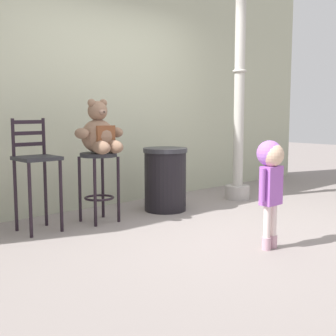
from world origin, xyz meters
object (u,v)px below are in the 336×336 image
(child_walking, at_px, (271,171))
(bar_chair_empty, at_px, (36,166))
(trash_bin, at_px, (165,179))
(bar_stool_with_teddy, at_px, (99,173))
(teddy_bear, at_px, (100,134))
(lamppost, at_px, (239,112))

(child_walking, relative_size, bar_chair_empty, 0.84)
(child_walking, distance_m, trash_bin, 1.76)
(bar_stool_with_teddy, xyz_separation_m, teddy_bear, (0.00, -0.03, 0.41))
(teddy_bear, bearing_deg, bar_stool_with_teddy, 90.00)
(bar_stool_with_teddy, relative_size, lamppost, 0.25)
(child_walking, height_order, bar_chair_empty, bar_chair_empty)
(bar_stool_with_teddy, xyz_separation_m, lamppost, (2.06, -0.18, 0.63))
(teddy_bear, height_order, child_walking, teddy_bear)
(bar_stool_with_teddy, distance_m, trash_bin, 0.89)
(teddy_bear, distance_m, bar_chair_empty, 0.72)
(child_walking, bearing_deg, bar_stool_with_teddy, 162.72)
(teddy_bear, bearing_deg, trash_bin, -1.79)
(trash_bin, xyz_separation_m, lamppost, (1.18, -0.12, 0.78))
(child_walking, xyz_separation_m, trash_bin, (0.36, 1.69, -0.29))
(bar_stool_with_teddy, height_order, teddy_bear, teddy_bear)
(teddy_bear, distance_m, lamppost, 2.08)
(trash_bin, xyz_separation_m, bar_chair_empty, (-1.52, 0.15, 0.26))
(bar_stool_with_teddy, bearing_deg, teddy_bear, -90.00)
(bar_stool_with_teddy, relative_size, child_walking, 0.80)
(teddy_bear, relative_size, bar_chair_empty, 0.51)
(bar_stool_with_teddy, height_order, trash_bin, trash_bin)
(lamppost, bearing_deg, bar_chair_empty, 174.23)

